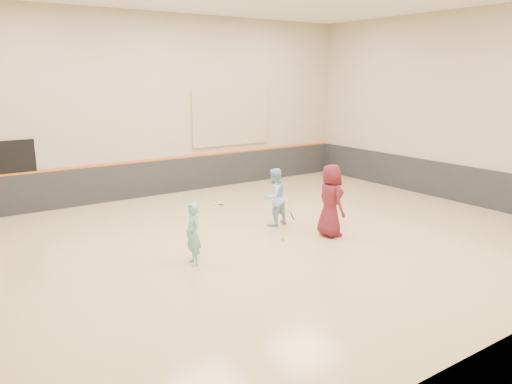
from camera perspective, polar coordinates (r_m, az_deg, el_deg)
room at (r=12.22m, az=0.73°, el=-1.94°), size 15.04×12.04×6.22m
wainscot_back at (r=17.36m, az=-10.70°, el=1.67°), size 14.90×0.04×1.20m
wainscot_right at (r=17.55m, az=21.09°, el=1.13°), size 0.04×11.90×1.20m
accent_stripe at (r=17.24m, az=-10.77°, el=3.68°), size 14.90×0.03×0.06m
acoustic_panel at (r=18.37m, az=-2.84°, el=8.50°), size 3.20×0.08×2.00m
doorway at (r=16.05m, az=-25.62°, el=1.47°), size 1.10×0.05×2.20m
girl at (r=10.82m, az=-7.22°, el=-4.77°), size 0.39×0.54×1.37m
instructor at (r=13.51m, az=2.09°, el=-0.58°), size 0.85×0.70×1.58m
young_man at (r=12.71m, az=8.54°, el=-0.98°), size 0.73×0.99×1.85m
held_racket at (r=13.57m, az=3.68°, el=-1.76°), size 0.35×0.35×0.53m
spare_racket at (r=15.88m, az=-4.69°, el=-1.24°), size 0.63×0.63×0.11m
ball_under_racket at (r=12.46m, az=3.06°, el=-5.40°), size 0.07×0.07×0.07m
ball_in_hand at (r=12.71m, az=9.66°, el=0.39°), size 0.07×0.07×0.07m
ball_beside_spare at (r=15.00m, az=-6.59°, el=-2.24°), size 0.07×0.07×0.07m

